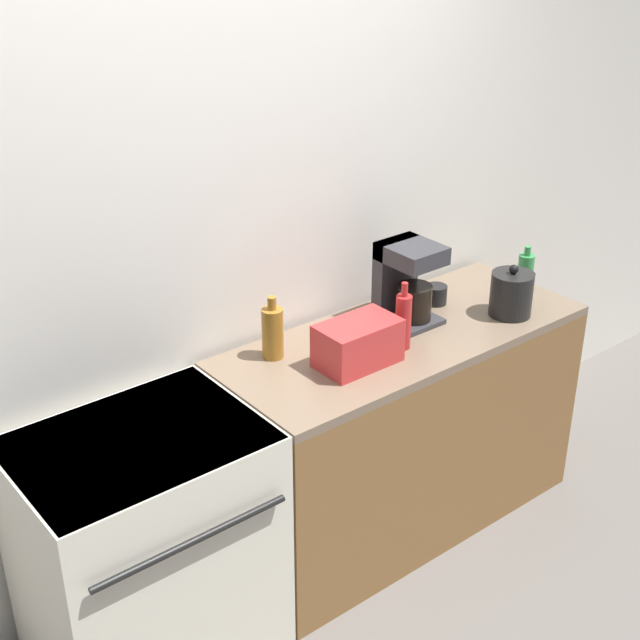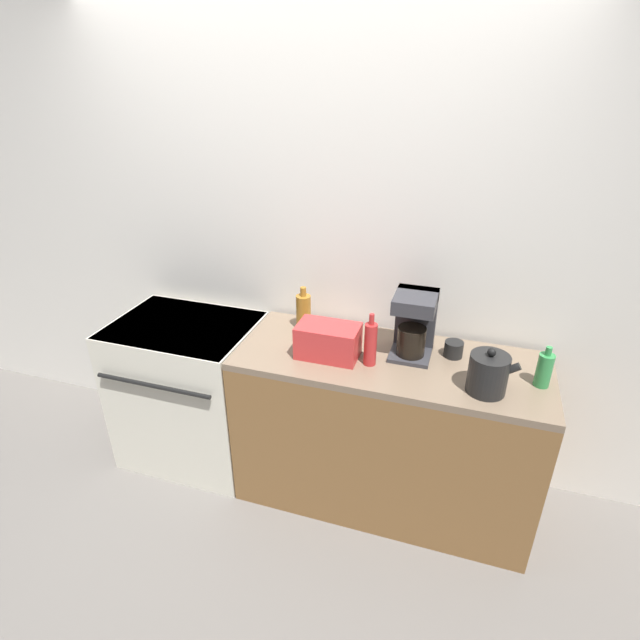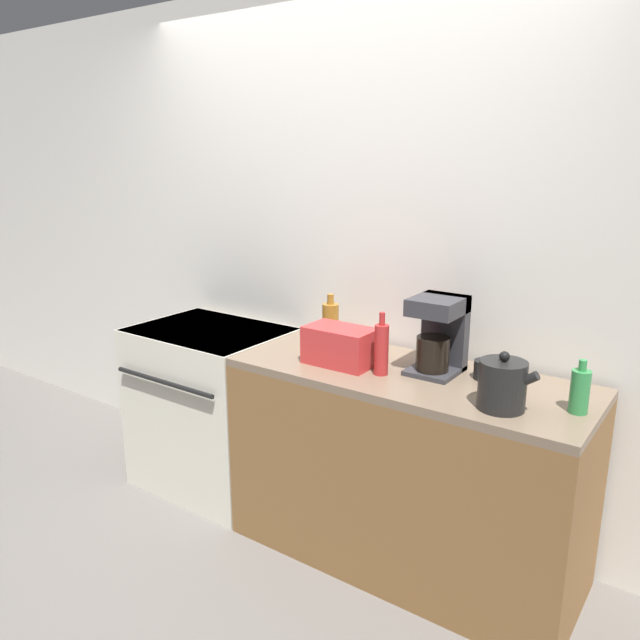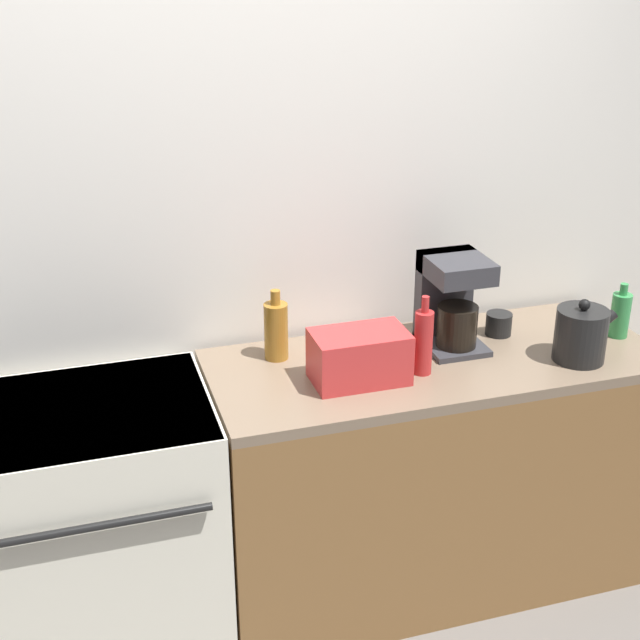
% 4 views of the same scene
% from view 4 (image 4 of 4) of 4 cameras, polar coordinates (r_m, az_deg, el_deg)
% --- Properties ---
extents(wall_back, '(8.00, 0.05, 2.60)m').
position_cam_4_polar(wall_back, '(3.03, -4.52, 5.96)').
color(wall_back, silver).
rests_on(wall_back, ground_plane).
extents(stove, '(0.79, 0.64, 0.90)m').
position_cam_4_polar(stove, '(3.02, -14.34, -12.82)').
color(stove, silver).
rests_on(stove, ground_plane).
extents(counter_block, '(1.54, 0.61, 0.90)m').
position_cam_4_polar(counter_block, '(3.25, 7.02, -9.54)').
color(counter_block, brown).
rests_on(counter_block, ground_plane).
extents(kettle, '(0.22, 0.17, 0.22)m').
position_cam_4_polar(kettle, '(3.08, 16.37, -0.89)').
color(kettle, black).
rests_on(kettle, counter_block).
extents(toaster, '(0.30, 0.18, 0.17)m').
position_cam_4_polar(toaster, '(2.83, 2.53, -2.35)').
color(toaster, red).
rests_on(toaster, counter_block).
extents(coffee_maker, '(0.20, 0.23, 0.33)m').
position_cam_4_polar(coffee_maker, '(3.07, 8.43, 1.35)').
color(coffee_maker, '#333338').
rests_on(coffee_maker, counter_block).
extents(bottle_green, '(0.07, 0.07, 0.20)m').
position_cam_4_polar(bottle_green, '(3.31, 18.66, 0.35)').
color(bottle_green, '#338C47').
rests_on(bottle_green, counter_block).
extents(bottle_amber, '(0.08, 0.08, 0.24)m').
position_cam_4_polar(bottle_amber, '(2.97, -2.83, -0.64)').
color(bottle_amber, '#9E6B23').
rests_on(bottle_amber, counter_block).
extents(bottle_red, '(0.06, 0.06, 0.27)m').
position_cam_4_polar(bottle_red, '(2.88, 6.63, -1.37)').
color(bottle_red, '#B72828').
rests_on(bottle_red, counter_block).
extents(cup_black, '(0.09, 0.09, 0.08)m').
position_cam_4_polar(cup_black, '(3.23, 11.36, -0.25)').
color(cup_black, black).
rests_on(cup_black, counter_block).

